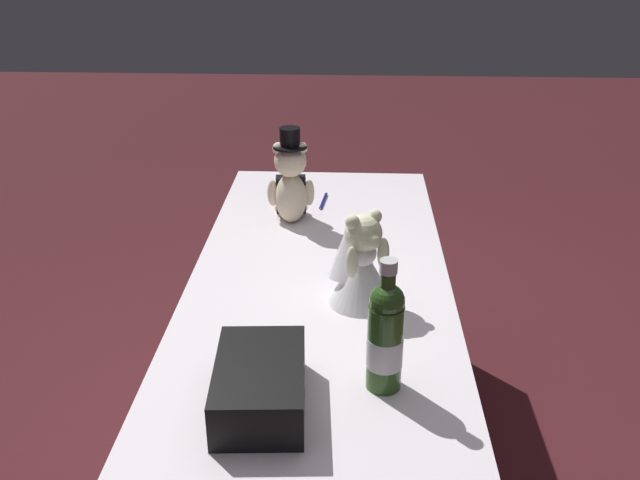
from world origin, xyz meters
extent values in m
plane|color=#47191E|center=(0.00, 0.00, 0.00)|extent=(12.00, 12.00, 0.00)
cube|color=white|center=(0.00, 0.00, 0.36)|extent=(1.65, 0.71, 0.71)
ellipsoid|color=beige|center=(0.35, 0.11, 0.79)|extent=(0.11, 0.10, 0.16)
cube|color=black|center=(0.38, 0.11, 0.79)|extent=(0.05, 0.10, 0.12)
sphere|color=beige|center=(0.35, 0.11, 0.92)|extent=(0.10, 0.10, 0.10)
sphere|color=beige|center=(0.40, 0.11, 0.91)|extent=(0.04, 0.04, 0.04)
sphere|color=beige|center=(0.36, 0.07, 0.96)|extent=(0.04, 0.04, 0.04)
sphere|color=beige|center=(0.35, 0.15, 0.96)|extent=(0.04, 0.04, 0.04)
ellipsoid|color=beige|center=(0.37, 0.05, 0.81)|extent=(0.03, 0.03, 0.09)
ellipsoid|color=beige|center=(0.36, 0.17, 0.81)|extent=(0.03, 0.03, 0.09)
sphere|color=beige|center=(0.41, 0.08, 0.74)|extent=(0.05, 0.05, 0.05)
sphere|color=beige|center=(0.41, 0.15, 0.74)|extent=(0.05, 0.05, 0.05)
cylinder|color=black|center=(0.35, 0.11, 0.97)|extent=(0.11, 0.11, 0.01)
cylinder|color=black|center=(0.35, 0.11, 1.00)|extent=(0.06, 0.06, 0.06)
cone|color=white|center=(-0.15, -0.11, 0.79)|extent=(0.17, 0.17, 0.15)
ellipsoid|color=white|center=(-0.15, -0.11, 0.85)|extent=(0.08, 0.07, 0.07)
sphere|color=beige|center=(-0.15, -0.11, 0.91)|extent=(0.09, 0.09, 0.09)
sphere|color=beige|center=(-0.19, -0.14, 0.90)|extent=(0.04, 0.04, 0.04)
sphere|color=beige|center=(-0.17, -0.09, 0.94)|extent=(0.04, 0.04, 0.04)
sphere|color=beige|center=(-0.13, -0.14, 0.94)|extent=(0.04, 0.04, 0.04)
ellipsoid|color=beige|center=(-0.20, -0.09, 0.85)|extent=(0.03, 0.03, 0.09)
ellipsoid|color=beige|center=(-0.14, -0.17, 0.85)|extent=(0.03, 0.03, 0.09)
cone|color=white|center=(-0.11, -0.08, 0.84)|extent=(0.20, 0.19, 0.16)
cylinder|color=#2C511E|center=(-0.51, -0.16, 0.81)|extent=(0.07, 0.07, 0.19)
sphere|color=#2C511E|center=(-0.51, -0.16, 0.92)|extent=(0.07, 0.07, 0.07)
cylinder|color=#2C511E|center=(-0.51, -0.16, 0.97)|extent=(0.03, 0.03, 0.08)
cylinder|color=silver|center=(-0.51, -0.16, 1.00)|extent=(0.04, 0.04, 0.03)
cylinder|color=white|center=(-0.51, -0.16, 0.80)|extent=(0.08, 0.08, 0.07)
cylinder|color=navy|center=(0.52, 0.01, 0.72)|extent=(0.13, 0.02, 0.01)
cone|color=silver|center=(0.45, 0.02, 0.72)|extent=(0.02, 0.01, 0.01)
cube|color=black|center=(-0.58, 0.09, 0.76)|extent=(0.29, 0.19, 0.10)
cube|color=#B7B7BF|center=(-0.59, 0.01, 0.76)|extent=(0.03, 0.01, 0.03)
camera|label=1|loc=(-1.71, -0.08, 1.62)|focal=39.08mm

